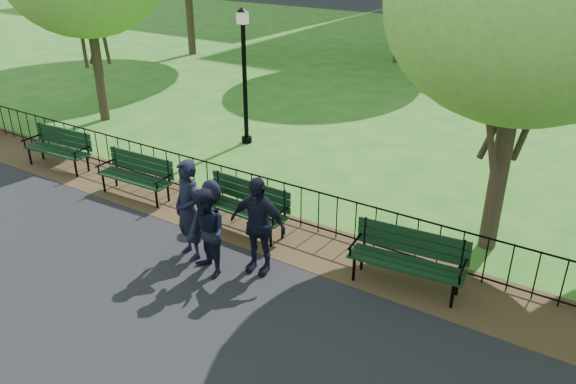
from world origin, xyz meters
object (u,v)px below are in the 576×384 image
Objects in this scene: lamppost at (244,72)px; person_right at (258,225)px; sedan_silver at (569,11)px; park_bench_right_a at (409,253)px; person_mid at (206,234)px; park_bench_left_a at (137,171)px; taxi at (494,4)px; park_bench_main at (231,197)px; tree_near_e at (529,3)px; person_left at (188,210)px; park_bench_left_b at (59,144)px.

lamppost is 6.53m from person_right.
park_bench_right_a is at bearing 172.25° from sedan_silver.
person_mid is at bearing 166.90° from sedan_silver.
person_mid reaches higher than park_bench_left_a.
taxi is at bearing 96.64° from park_bench_right_a.
park_bench_main is 1.04× the size of park_bench_left_a.
park_bench_main is 0.48× the size of taxi.
park_bench_right_a is 3.38m from person_mid.
taxi is (-0.85, 29.03, -1.28)m from lamppost.
park_bench_right_a is 4.36m from tree_near_e.
person_left is at bearing -168.66° from taxi.
sedan_silver is (-2.38, 31.73, 0.11)m from park_bench_right_a.
park_bench_main is at bearing 137.10° from person_right.
park_bench_left_a is at bearing -6.74° from park_bench_left_b.
park_bench_main is at bearing 112.13° from person_left.
person_mid is at bearing -167.65° from taxi.
park_bench_left_b is at bearing -125.82° from lamppost.
taxi reaches higher than park_bench_main.
person_right reaches higher than park_bench_main.
park_bench_left_b is 6.94m from person_right.
person_right is at bearing -51.39° from lamppost.
sedan_silver is (1.34, 31.73, 0.06)m from park_bench_main.
park_bench_left_a is 2.84m from park_bench_left_b.
park_bench_main reaches higher than park_bench_left_a.
park_bench_left_a is 0.51× the size of lamppost.
person_mid is at bearing -19.69° from park_bench_left_b.
tree_near_e is (7.15, 2.01, 3.80)m from park_bench_left_a.
park_bench_left_b is at bearing -169.25° from tree_near_e.
lamppost reaches higher than park_bench_main.
park_bench_right_a is at bearing 15.59° from person_right.
tree_near_e is 1.59× the size of taxi.
taxi is (-3.57, 34.35, -0.25)m from person_left.
person_left is at bearing -166.48° from park_bench_right_a.
park_bench_left_b is 1.07× the size of person_right.
park_bench_left_a is 6.35m from park_bench_right_a.
park_bench_left_a is at bearing -89.82° from lamppost.
person_left reaches higher than park_bench_left_b.
tree_near_e is 30.09m from sedan_silver.
person_mid is (3.36, -1.58, 0.21)m from park_bench_left_a.
tree_near_e is (4.51, 2.03, 3.73)m from park_bench_main.
park_bench_right_a reaches higher than park_bench_left_b.
park_bench_left_b is 32.31m from sedan_silver.
park_bench_left_b is 5.01m from lamppost.
lamppost reaches higher than person_mid.
lamppost is 7.82m from tree_near_e.
park_bench_right_a is at bearing -32.48° from lamppost.
person_mid is (0.72, -1.56, 0.14)m from park_bench_main.
person_right is (-2.34, -0.98, 0.28)m from park_bench_right_a.
park_bench_right_a is 1.04× the size of person_left.
park_bench_left_a is 4.14m from person_right.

